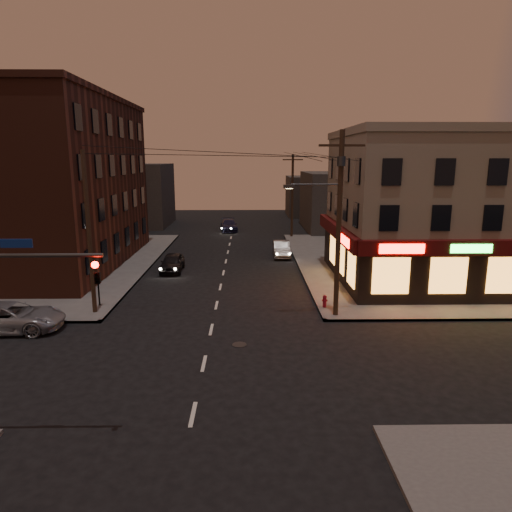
{
  "coord_description": "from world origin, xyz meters",
  "views": [
    {
      "loc": [
        1.95,
        -18.34,
        8.7
      ],
      "look_at": [
        2.38,
        7.26,
        3.2
      ],
      "focal_mm": 32.0,
      "sensor_mm": 36.0,
      "label": 1
    }
  ],
  "objects_px": {
    "suv_cross": "(10,317)",
    "sedan_near": "(172,263)",
    "sedan_mid": "(281,249)",
    "fire_hydrant": "(325,301)",
    "sedan_far": "(229,225)"
  },
  "relations": [
    {
      "from": "sedan_mid",
      "to": "sedan_near",
      "type": "bearing_deg",
      "value": -149.0
    },
    {
      "from": "sedan_near",
      "to": "sedan_far",
      "type": "height_order",
      "value": "sedan_near"
    },
    {
      "from": "suv_cross",
      "to": "sedan_near",
      "type": "xyz_separation_m",
      "value": [
        6.23,
        12.62,
        -0.04
      ]
    },
    {
      "from": "sedan_near",
      "to": "sedan_mid",
      "type": "height_order",
      "value": "sedan_mid"
    },
    {
      "from": "fire_hydrant",
      "to": "suv_cross",
      "type": "bearing_deg",
      "value": -169.44
    },
    {
      "from": "sedan_near",
      "to": "sedan_far",
      "type": "xyz_separation_m",
      "value": [
        3.61,
        20.39,
        -0.0
      ]
    },
    {
      "from": "sedan_mid",
      "to": "fire_hydrant",
      "type": "xyz_separation_m",
      "value": [
        1.46,
        -14.88,
        -0.14
      ]
    },
    {
      "from": "suv_cross",
      "to": "fire_hydrant",
      "type": "xyz_separation_m",
      "value": [
        16.66,
        3.11,
        -0.18
      ]
    },
    {
      "from": "suv_cross",
      "to": "fire_hydrant",
      "type": "distance_m",
      "value": 16.95
    },
    {
      "from": "sedan_mid",
      "to": "fire_hydrant",
      "type": "distance_m",
      "value": 14.95
    },
    {
      "from": "suv_cross",
      "to": "sedan_far",
      "type": "height_order",
      "value": "suv_cross"
    },
    {
      "from": "sedan_near",
      "to": "fire_hydrant",
      "type": "relative_size",
      "value": 5.54
    },
    {
      "from": "suv_cross",
      "to": "sedan_near",
      "type": "height_order",
      "value": "suv_cross"
    },
    {
      "from": "sedan_mid",
      "to": "sedan_far",
      "type": "xyz_separation_m",
      "value": [
        -5.37,
        15.03,
        -0.0
      ]
    },
    {
      "from": "sedan_near",
      "to": "sedan_far",
      "type": "bearing_deg",
      "value": 79.35
    }
  ]
}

